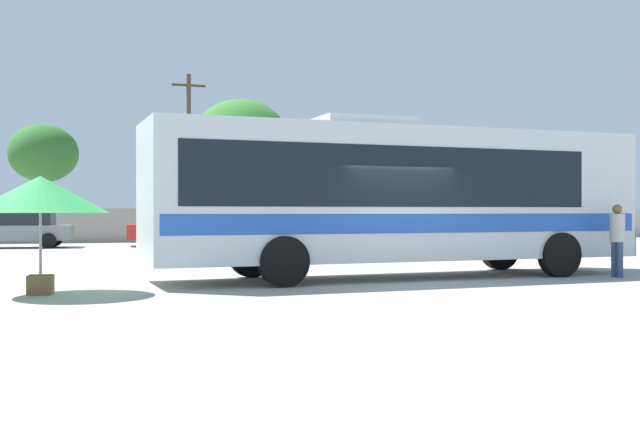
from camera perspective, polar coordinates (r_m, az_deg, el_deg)
name	(u,v)px	position (r m, az deg, el deg)	size (l,w,h in m)	color
ground_plane	(292,256)	(26.44, -2.13, -3.16)	(300.00, 300.00, 0.00)	#A3A099
perimeter_wall	(233,225)	(39.44, -6.54, -0.85)	(80.00, 0.30, 1.67)	#9E998C
coach_bus_silver_blue	(393,193)	(17.79, 5.47, 1.50)	(11.86, 3.64, 3.66)	silver
attendant_by_bus_door	(617,236)	(19.07, 21.30, -1.58)	(0.40, 0.40, 1.70)	#33476B
vendor_umbrella_secondary_green	(40,196)	(15.01, -20.14, 1.25)	(2.48, 2.48, 2.19)	gray
parked_car_second_grey	(19,229)	(34.50, -21.56, -1.10)	(4.55, 2.22, 1.46)	slate
parked_car_third_red	(174,228)	(34.40, -10.81, -1.09)	(4.28, 2.10, 1.48)	red
parked_car_rightmost_red	(312,227)	(35.63, -0.59, -1.00)	(4.50, 2.23, 1.54)	red
utility_pole_near	(189,154)	(41.53, -9.77, 4.43)	(1.80, 0.24, 8.87)	#4C3823
roadside_tree_left	(43,154)	(43.70, -19.94, 4.22)	(3.66, 3.66, 6.21)	brown
roadside_tree_midleft	(241,141)	(44.61, -5.92, 5.43)	(5.59, 5.59, 8.01)	brown
roadside_tree_midright	(391,156)	(47.48, 5.33, 4.33)	(5.61, 5.61, 7.37)	brown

